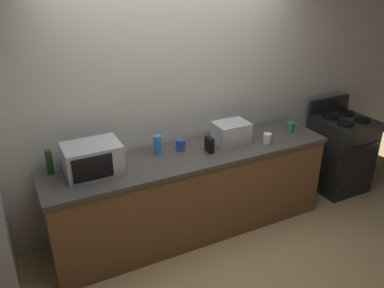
% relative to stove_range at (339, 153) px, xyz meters
% --- Properties ---
extents(ground_plane, '(8.00, 8.00, 0.00)m').
position_rel_stove_range_xyz_m(ground_plane, '(-2.00, -0.40, -0.46)').
color(ground_plane, tan).
extents(back_wall, '(6.40, 0.10, 2.70)m').
position_rel_stove_range_xyz_m(back_wall, '(-2.00, 0.41, 0.89)').
color(back_wall, beige).
rests_on(back_wall, ground_plane).
extents(counter_run, '(2.84, 0.64, 0.90)m').
position_rel_stove_range_xyz_m(counter_run, '(-2.00, 0.00, -0.01)').
color(counter_run, brown).
rests_on(counter_run, ground_plane).
extents(stove_range, '(0.60, 0.61, 1.08)m').
position_rel_stove_range_xyz_m(stove_range, '(0.00, 0.00, 0.00)').
color(stove_range, black).
rests_on(stove_range, ground_plane).
extents(microwave, '(0.48, 0.35, 0.27)m').
position_rel_stove_range_xyz_m(microwave, '(-2.93, 0.05, 0.57)').
color(microwave, '#B7BABF').
rests_on(microwave, counter_run).
extents(toaster_oven, '(0.34, 0.26, 0.21)m').
position_rel_stove_range_xyz_m(toaster_oven, '(-1.53, 0.06, 0.54)').
color(toaster_oven, '#B7BABF').
rests_on(toaster_oven, counter_run).
extents(cordless_phone, '(0.05, 0.11, 0.15)m').
position_rel_stove_range_xyz_m(cordless_phone, '(-1.83, -0.04, 0.51)').
color(cordless_phone, black).
rests_on(cordless_phone, counter_run).
extents(bottle_wine, '(0.06, 0.06, 0.22)m').
position_rel_stove_range_xyz_m(bottle_wine, '(-3.27, 0.20, 0.55)').
color(bottle_wine, '#1E3F19').
rests_on(bottle_wine, counter_run).
extents(bottle_spray_cleaner, '(0.07, 0.07, 0.19)m').
position_rel_stove_range_xyz_m(bottle_spray_cleaner, '(-2.29, 0.14, 0.53)').
color(bottle_spray_cleaner, '#338CE5').
rests_on(bottle_spray_cleaner, counter_run).
extents(mug_blue, '(0.09, 0.09, 0.11)m').
position_rel_stove_range_xyz_m(mug_blue, '(-2.06, 0.12, 0.49)').
color(mug_blue, '#2D4CB2').
rests_on(mug_blue, counter_run).
extents(mug_white, '(0.08, 0.08, 0.10)m').
position_rel_stove_range_xyz_m(mug_white, '(-1.21, -0.12, 0.49)').
color(mug_white, white).
rests_on(mug_white, counter_run).
extents(mug_green, '(0.08, 0.08, 0.11)m').
position_rel_stove_range_xyz_m(mug_green, '(-0.82, -0.01, 0.49)').
color(mug_green, '#2D8C47').
rests_on(mug_green, counter_run).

